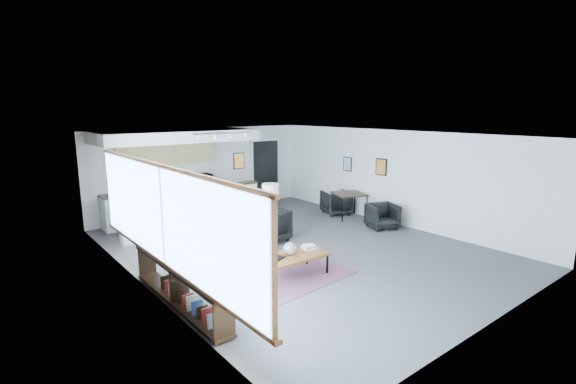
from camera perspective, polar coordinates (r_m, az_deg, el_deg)
room at (r=9.40m, az=1.08°, el=-0.12°), size 7.02×9.02×2.62m
window at (r=6.87m, az=-16.69°, el=-3.57°), size 0.10×5.95×1.66m
console at (r=7.16m, az=-14.48°, el=-12.40°), size 0.35×3.00×0.80m
kitchenette at (r=11.91m, az=-14.97°, el=2.30°), size 4.20×1.96×2.60m
doorway at (r=14.28m, az=-3.15°, el=2.88°), size 1.10×0.12×2.15m
track_light at (r=10.72m, az=-8.98°, el=7.77°), size 1.60×0.07×0.15m
wall_art_lower at (r=12.09m, az=12.62°, el=3.37°), size 0.03×0.38×0.48m
wall_art_upper at (r=12.95m, az=8.13°, el=3.81°), size 0.03×0.34×0.44m
kilim_rug at (r=8.18m, az=0.66°, el=-11.39°), size 2.29×1.66×0.01m
coffee_table at (r=8.03m, az=0.67°, el=-8.79°), size 1.34×0.74×0.43m
laptop at (r=7.83m, az=-2.08°, el=-8.55°), size 0.41×0.38×0.24m
ceramic_pot at (r=7.98m, az=0.29°, el=-7.74°), size 0.24×0.24×0.24m
book_stack at (r=8.36m, az=2.89°, el=-7.47°), size 0.31×0.27×0.08m
coaster at (r=7.97m, az=2.01°, el=-8.70°), size 0.12×0.12×0.01m
armchair_left at (r=9.22m, az=-7.65°, el=-6.52°), size 0.84×0.81×0.71m
armchair_right at (r=10.09m, az=-2.77°, el=-4.41°), size 0.94×0.90×0.87m
floor_lamp at (r=9.85m, az=-2.39°, el=0.04°), size 0.46×0.46×1.43m
dining_table at (r=12.38m, az=8.36°, el=-0.45°), size 1.12×1.12×0.73m
dining_chair_near at (r=11.48m, az=12.77°, el=-3.34°), size 0.78×0.76×0.63m
dining_chair_far at (r=12.81m, az=6.58°, el=-1.52°), size 0.83×0.81×0.67m
microwave at (r=12.75m, az=-11.78°, el=1.86°), size 0.58×0.33×0.39m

